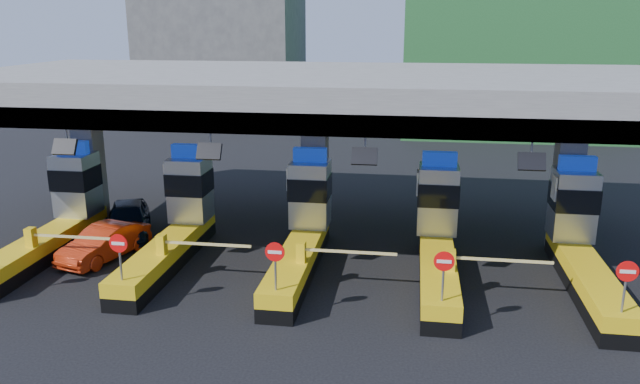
# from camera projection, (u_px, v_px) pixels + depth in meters

# --- Properties ---
(ground) EXTENTS (120.00, 120.00, 0.00)m
(ground) POSITION_uv_depth(u_px,v_px,m) (303.00, 264.00, 23.72)
(ground) COLOR black
(ground) RESTS_ON ground
(toll_canopy) EXTENTS (28.00, 12.09, 7.00)m
(toll_canopy) POSITION_uv_depth(u_px,v_px,m) (314.00, 94.00, 24.82)
(toll_canopy) COLOR slate
(toll_canopy) RESTS_ON ground
(toll_lane_far_left) EXTENTS (4.43, 8.00, 4.16)m
(toll_lane_far_left) POSITION_uv_depth(u_px,v_px,m) (59.00, 215.00, 25.06)
(toll_lane_far_left) COLOR black
(toll_lane_far_left) RESTS_ON ground
(toll_lane_left) EXTENTS (4.43, 8.00, 4.16)m
(toll_lane_left) POSITION_uv_depth(u_px,v_px,m) (178.00, 221.00, 24.34)
(toll_lane_left) COLOR black
(toll_lane_left) RESTS_ON ground
(toll_lane_center) EXTENTS (4.43, 8.00, 4.16)m
(toll_lane_center) POSITION_uv_depth(u_px,v_px,m) (304.00, 227.00, 23.61)
(toll_lane_center) COLOR black
(toll_lane_center) RESTS_ON ground
(toll_lane_right) EXTENTS (4.43, 8.00, 4.16)m
(toll_lane_right) POSITION_uv_depth(u_px,v_px,m) (438.00, 234.00, 22.89)
(toll_lane_right) COLOR black
(toll_lane_right) RESTS_ON ground
(toll_lane_far_right) EXTENTS (4.43, 8.00, 4.16)m
(toll_lane_far_right) POSITION_uv_depth(u_px,v_px,m) (580.00, 241.00, 22.16)
(toll_lane_far_right) COLOR black
(toll_lane_far_right) RESTS_ON ground
(bg_building_concrete) EXTENTS (14.00, 10.00, 18.00)m
(bg_building_concrete) POSITION_uv_depth(u_px,v_px,m) (222.00, 20.00, 57.67)
(bg_building_concrete) COLOR #4C4C49
(bg_building_concrete) RESTS_ON ground
(van) EXTENTS (3.30, 4.74, 1.50)m
(van) POSITION_uv_depth(u_px,v_px,m) (128.00, 219.00, 26.64)
(van) COLOR black
(van) RESTS_ON ground
(red_car) EXTENTS (2.41, 4.18, 1.30)m
(red_car) POSITION_uv_depth(u_px,v_px,m) (104.00, 243.00, 24.12)
(red_car) COLOR #AF280D
(red_car) RESTS_ON ground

